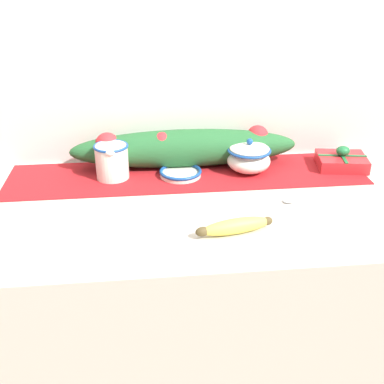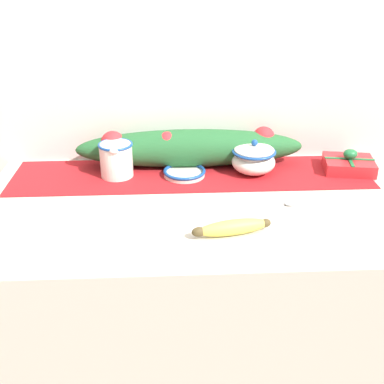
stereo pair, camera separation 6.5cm
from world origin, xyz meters
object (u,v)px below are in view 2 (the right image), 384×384
banana (232,227)px  napkin_stack (1,236)px  spoon (283,204)px  gift_box (349,164)px  cream_pitcher (116,158)px  small_dish (184,173)px  sugar_bowl (254,158)px

banana → napkin_stack: size_ratio=1.58×
spoon → gift_box: (0.26, 0.22, 0.02)m
cream_pitcher → banana: 0.48m
small_dish → napkin_stack: (-0.46, -0.35, -0.00)m
sugar_bowl → spoon: 0.23m
cream_pitcher → small_dish: (0.21, -0.01, -0.05)m
napkin_stack → spoon: bearing=11.4°
small_dish → spoon: small_dish is taller
sugar_bowl → spoon: bearing=-78.1°
sugar_bowl → gift_box: sugar_bowl is taller
gift_box → sugar_bowl: bearing=-179.3°
banana → spoon: size_ratio=1.05×
napkin_stack → sugar_bowl: bearing=28.4°
sugar_bowl → spoon: sugar_bowl is taller
sugar_bowl → banana: size_ratio=0.68×
small_dish → napkin_stack: 0.58m
napkin_stack → gift_box: gift_box is taller
cream_pitcher → banana: size_ratio=0.62×
spoon → napkin_stack: napkin_stack is taller
sugar_bowl → banana: bearing=-107.0°
sugar_bowl → banana: sugar_bowl is taller
cream_pitcher → small_dish: cream_pitcher is taller
small_dish → cream_pitcher: bearing=176.7°
napkin_stack → gift_box: 1.04m
small_dish → spoon: size_ratio=0.69×
spoon → banana: bearing=-137.8°
banana → napkin_stack: banana is taller
banana → napkin_stack: 0.56m
sugar_bowl → spoon: size_ratio=0.71×
sugar_bowl → napkin_stack: bearing=-151.6°
sugar_bowl → small_dish: size_ratio=1.04×
gift_box → cream_pitcher: bearing=-179.8°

